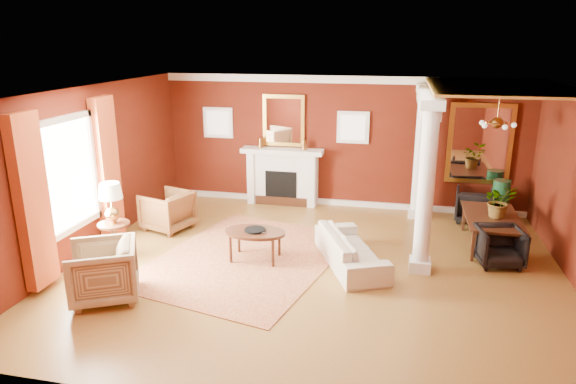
% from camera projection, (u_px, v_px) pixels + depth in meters
% --- Properties ---
extents(ground, '(8.00, 8.00, 0.00)m').
position_uv_depth(ground, '(314.00, 269.00, 8.51)').
color(ground, brown).
rests_on(ground, ground).
extents(room_shell, '(8.04, 7.04, 2.92)m').
position_uv_depth(room_shell, '(316.00, 150.00, 7.92)').
color(room_shell, '#51170B').
rests_on(room_shell, ground).
extents(fireplace, '(1.85, 0.42, 1.29)m').
position_uv_depth(fireplace, '(282.00, 176.00, 11.69)').
color(fireplace, white).
rests_on(fireplace, ground).
extents(overmantel_mirror, '(0.95, 0.07, 1.15)m').
position_uv_depth(overmantel_mirror, '(284.00, 121.00, 11.45)').
color(overmantel_mirror, gold).
rests_on(overmantel_mirror, fireplace).
extents(flank_window_left, '(0.70, 0.07, 0.70)m').
position_uv_depth(flank_window_left, '(218.00, 123.00, 11.81)').
color(flank_window_left, white).
rests_on(flank_window_left, room_shell).
extents(flank_window_right, '(0.70, 0.07, 0.70)m').
position_uv_depth(flank_window_right, '(353.00, 127.00, 11.18)').
color(flank_window_right, white).
rests_on(flank_window_right, room_shell).
extents(left_window, '(0.21, 2.55, 2.60)m').
position_uv_depth(left_window, '(73.00, 182.00, 8.33)').
color(left_window, white).
rests_on(left_window, room_shell).
extents(column_front, '(0.36, 0.36, 2.80)m').
position_uv_depth(column_front, '(426.00, 187.00, 8.03)').
color(column_front, white).
rests_on(column_front, ground).
extents(column_back, '(0.36, 0.36, 2.80)m').
position_uv_depth(column_back, '(421.00, 152.00, 10.55)').
color(column_back, white).
rests_on(column_back, ground).
extents(header_beam, '(0.30, 3.20, 0.32)m').
position_uv_depth(header_beam, '(428.00, 99.00, 9.18)').
color(header_beam, white).
rests_on(header_beam, column_front).
extents(amber_ceiling, '(2.30, 3.40, 0.04)m').
position_uv_depth(amber_ceiling, '(499.00, 87.00, 8.73)').
color(amber_ceiling, gold).
rests_on(amber_ceiling, room_shell).
extents(dining_mirror, '(1.30, 0.07, 1.70)m').
position_uv_depth(dining_mirror, '(480.00, 144.00, 10.70)').
color(dining_mirror, gold).
rests_on(dining_mirror, room_shell).
extents(chandelier, '(0.60, 0.62, 0.75)m').
position_uv_depth(chandelier, '(497.00, 123.00, 8.95)').
color(chandelier, '#AA7735').
rests_on(chandelier, room_shell).
extents(crown_trim, '(8.00, 0.08, 0.16)m').
position_uv_depth(crown_trim, '(343.00, 80.00, 10.93)').
color(crown_trim, white).
rests_on(crown_trim, room_shell).
extents(base_trim, '(8.00, 0.08, 0.12)m').
position_uv_depth(base_trim, '(339.00, 203.00, 11.72)').
color(base_trim, white).
rests_on(base_trim, ground).
extents(rug, '(3.59, 4.29, 0.02)m').
position_uv_depth(rug, '(246.00, 258.00, 8.90)').
color(rug, maroon).
rests_on(rug, ground).
extents(sofa, '(1.29, 2.00, 0.76)m').
position_uv_depth(sofa, '(351.00, 244.00, 8.56)').
color(sofa, beige).
rests_on(sofa, ground).
extents(armchair_leopard, '(1.00, 1.04, 0.86)m').
position_uv_depth(armchair_leopard, '(167.00, 209.00, 10.15)').
color(armchair_leopard, black).
rests_on(armchair_leopard, ground).
extents(armchair_stripe, '(1.19, 1.21, 0.95)m').
position_uv_depth(armchair_stripe, '(103.00, 269.00, 7.40)').
color(armchair_stripe, tan).
rests_on(armchair_stripe, ground).
extents(coffee_table, '(1.05, 1.05, 0.53)m').
position_uv_depth(coffee_table, '(255.00, 233.00, 8.72)').
color(coffee_table, black).
rests_on(coffee_table, ground).
extents(coffee_book, '(0.16, 0.12, 0.24)m').
position_uv_depth(coffee_book, '(252.00, 226.00, 8.61)').
color(coffee_book, black).
rests_on(coffee_book, coffee_table).
extents(side_table, '(0.54, 0.54, 1.34)m').
position_uv_depth(side_table, '(112.00, 209.00, 8.72)').
color(side_table, black).
rests_on(side_table, ground).
extents(dining_table, '(0.60, 1.68, 0.93)m').
position_uv_depth(dining_table, '(493.00, 222.00, 9.28)').
color(dining_table, black).
rests_on(dining_table, ground).
extents(dining_chair_near, '(0.81, 0.77, 0.72)m').
position_uv_depth(dining_chair_near, '(500.00, 245.00, 8.56)').
color(dining_chair_near, black).
rests_on(dining_chair_near, ground).
extents(dining_chair_far, '(0.80, 0.76, 0.75)m').
position_uv_depth(dining_chair_far, '(474.00, 204.00, 10.62)').
color(dining_chair_far, black).
rests_on(dining_chair_far, ground).
extents(green_urn, '(0.38, 0.38, 0.92)m').
position_uv_depth(green_urn, '(499.00, 206.00, 10.53)').
color(green_urn, '#164424').
rests_on(green_urn, ground).
extents(potted_plant, '(0.70, 0.74, 0.47)m').
position_uv_depth(potted_plant, '(501.00, 186.00, 9.04)').
color(potted_plant, '#26591E').
rests_on(potted_plant, dining_table).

